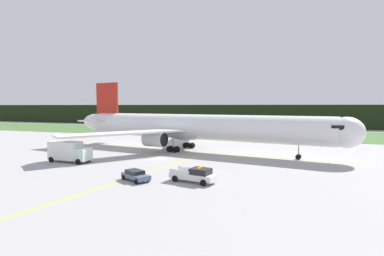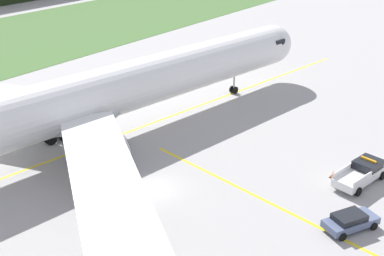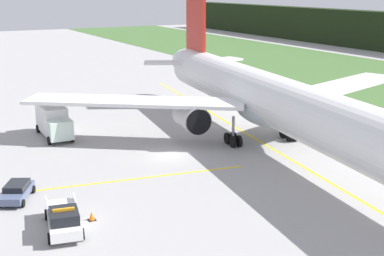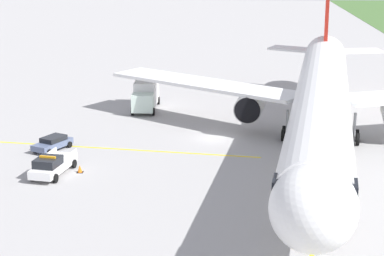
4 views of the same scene
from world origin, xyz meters
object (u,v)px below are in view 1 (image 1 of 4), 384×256
Objects in this scene: catering_truck at (69,151)px; ops_pickup_truck at (195,175)px; staff_car at (136,175)px; airliner at (193,127)px; apron_cone at (195,175)px.

ops_pickup_truck is at bearing -12.84° from catering_truck.
airliner is at bearing 92.91° from staff_car.
ops_pickup_truck is at bearing -70.40° from apron_cone.
catering_truck is at bearing 167.16° from ops_pickup_truck.
airliner reaches higher than ops_pickup_truck.
catering_truck is 23.14m from apron_cone.
airliner reaches higher than staff_car.
apron_cone is at bearing 31.28° from staff_car.
staff_car is at bearing -87.09° from airliner.
ops_pickup_truck is (8.43, -23.61, -3.94)m from airliner.
apron_cone is (7.65, -21.43, -4.52)m from airliner.
ops_pickup_truck is 8.95× the size of apron_cone.
catering_truck is at bearing 156.77° from staff_car.
airliner is 90.92× the size of apron_cone.
staff_car reaches higher than apron_cone.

